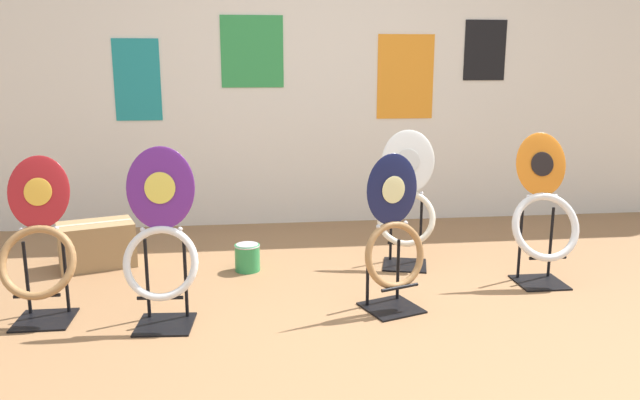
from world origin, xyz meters
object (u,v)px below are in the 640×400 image
(toilet_seat_display_navy_moon, at_px, (394,243))
(storage_box, at_px, (97,244))
(toilet_seat_display_crimson_swirl, at_px, (39,251))
(toilet_seat_display_white_plain, at_px, (407,200))
(paint_can, at_px, (247,257))
(toilet_seat_display_purple_note, at_px, (161,242))
(toilet_seat_display_orange_sun, at_px, (544,214))

(toilet_seat_display_navy_moon, distance_m, storage_box, 2.00)
(toilet_seat_display_crimson_swirl, xyz_separation_m, storage_box, (0.07, 0.88, -0.23))
(toilet_seat_display_white_plain, bearing_deg, toilet_seat_display_crimson_swirl, -162.15)
(toilet_seat_display_white_plain, distance_m, storage_box, 2.04)
(toilet_seat_display_white_plain, distance_m, toilet_seat_display_navy_moon, 0.79)
(toilet_seat_display_navy_moon, bearing_deg, paint_can, 136.48)
(toilet_seat_display_white_plain, bearing_deg, toilet_seat_display_purple_note, -151.24)
(storage_box, bearing_deg, toilet_seat_display_navy_moon, -28.45)
(toilet_seat_display_white_plain, height_order, toilet_seat_display_purple_note, toilet_seat_display_purple_note)
(toilet_seat_display_purple_note, bearing_deg, paint_can, 61.95)
(toilet_seat_display_orange_sun, relative_size, storage_box, 1.69)
(toilet_seat_display_purple_note, bearing_deg, toilet_seat_display_crimson_swirl, 168.46)
(toilet_seat_display_crimson_swirl, relative_size, toilet_seat_display_purple_note, 0.93)
(toilet_seat_display_orange_sun, distance_m, toilet_seat_display_white_plain, 0.84)
(toilet_seat_display_orange_sun, xyz_separation_m, paint_can, (-1.75, 0.43, -0.34))
(toilet_seat_display_orange_sun, height_order, paint_can, toilet_seat_display_orange_sun)
(paint_can, bearing_deg, toilet_seat_display_crimson_swirl, -147.71)
(toilet_seat_display_purple_note, xyz_separation_m, storage_box, (-0.55, 1.00, -0.29))
(toilet_seat_display_crimson_swirl, height_order, storage_box, toilet_seat_display_crimson_swirl)
(toilet_seat_display_crimson_swirl, bearing_deg, paint_can, 32.29)
(toilet_seat_display_navy_moon, bearing_deg, toilet_seat_display_white_plain, 70.52)
(toilet_seat_display_purple_note, height_order, paint_can, toilet_seat_display_purple_note)
(toilet_seat_display_white_plain, xyz_separation_m, paint_can, (-1.03, -0.01, -0.34))
(toilet_seat_display_crimson_swirl, height_order, paint_can, toilet_seat_display_crimson_swirl)
(toilet_seat_display_navy_moon, height_order, paint_can, toilet_seat_display_navy_moon)
(toilet_seat_display_crimson_swirl, distance_m, toilet_seat_display_purple_note, 0.64)
(toilet_seat_display_white_plain, xyz_separation_m, toilet_seat_display_purple_note, (-1.46, -0.80, 0.00))
(toilet_seat_display_orange_sun, bearing_deg, toilet_seat_display_navy_moon, -162.88)
(toilet_seat_display_white_plain, bearing_deg, paint_can, -179.54)
(paint_can, bearing_deg, toilet_seat_display_purple_note, -118.05)
(toilet_seat_display_navy_moon, bearing_deg, storage_box, 151.55)
(toilet_seat_display_navy_moon, distance_m, paint_can, 1.10)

